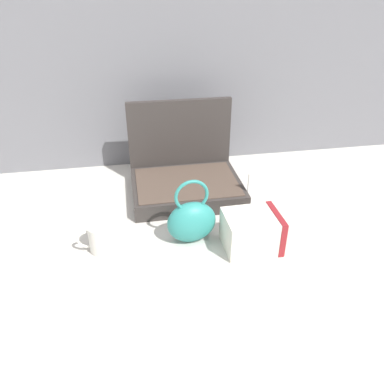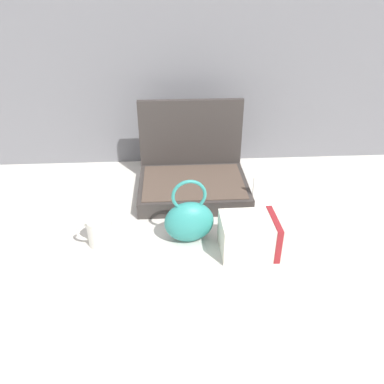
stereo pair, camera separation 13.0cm
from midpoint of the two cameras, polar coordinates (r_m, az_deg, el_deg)
ground_plane at (r=1.39m, az=-3.59°, el=-5.04°), size 6.00×6.00×0.00m
back_wall at (r=1.72m, az=-7.04°, el=26.55°), size 3.20×0.06×1.40m
open_suitcase at (r=1.58m, az=-3.44°, el=2.57°), size 0.44×0.35×0.35m
teal_pouch_handbag at (r=1.28m, az=-2.98°, el=-4.37°), size 0.18×0.11×0.23m
cream_toiletry_bag at (r=1.28m, az=7.69°, el=-5.74°), size 0.25×0.15×0.13m
coffee_mug at (r=1.30m, az=-16.27°, el=-6.69°), size 0.12×0.08×0.10m
info_card_left at (r=1.50m, az=7.91°, el=0.54°), size 0.12×0.01×0.14m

